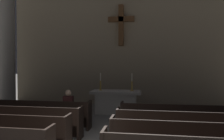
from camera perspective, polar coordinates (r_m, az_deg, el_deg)
pew_left_row_3 at (r=7.60m, az=-22.25°, el=-11.62°), size 3.89×0.50×0.95m
pew_left_row_4 at (r=8.49m, az=-18.55°, el=-10.19°), size 3.89×0.50×0.95m
pew_right_row_3 at (r=6.65m, az=18.54°, el=-13.52°), size 3.89×0.50×0.95m
pew_right_row_4 at (r=7.65m, az=17.21°, el=-11.50°), size 3.89×0.50×0.95m
column_left_second at (r=12.24m, az=-24.75°, el=6.60°), size 1.12×1.12×6.76m
altar at (r=10.16m, az=1.00°, el=-7.83°), size 2.20×0.90×1.01m
candlestick_left at (r=10.18m, az=-2.91°, el=-3.67°), size 0.16×0.16×0.77m
candlestick_right at (r=9.99m, az=4.99°, el=-3.78°), size 0.16×0.16×0.77m
apse_with_cross at (r=12.30m, az=2.43°, el=9.13°), size 11.93×0.51×7.61m
lone_worshipper at (r=8.01m, az=-10.65°, el=-9.28°), size 0.32×0.43×1.32m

